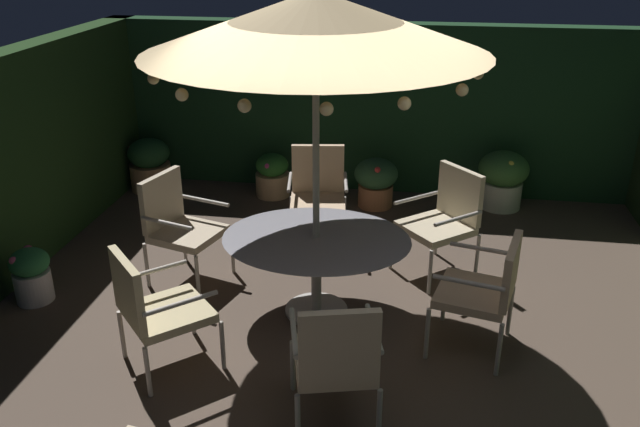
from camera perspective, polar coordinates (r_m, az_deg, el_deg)
ground_plane at (r=5.63m, az=1.67°, el=-10.36°), size 6.83×7.17×0.02m
hedge_backdrop_rear at (r=8.35m, az=4.84°, el=9.10°), size 6.83×0.30×2.09m
patio_dining_table at (r=5.60m, az=-0.33°, el=-3.19°), size 1.61×1.32×0.73m
patio_umbrella at (r=5.03m, az=-0.38°, el=16.26°), size 2.64×2.64×2.80m
patio_chair_north at (r=5.29m, az=14.28°, el=-6.13°), size 0.71×0.74×0.97m
patio_chair_northeast at (r=6.41m, az=10.81°, el=-0.14°), size 0.86×0.86×1.04m
patio_chair_east at (r=6.93m, az=-0.19°, el=2.11°), size 0.69×0.66×1.03m
patio_chair_southeast at (r=6.32m, az=-12.25°, el=-0.66°), size 0.76×0.76×1.03m
patio_chair_south at (r=5.08m, az=-14.28°, el=-7.72°), size 0.86×0.86×0.99m
patio_chair_southwest at (r=4.39m, az=1.39°, el=-12.29°), size 0.70×0.74×1.01m
potted_plant_back_right at (r=8.71m, az=-14.59°, el=4.20°), size 0.53×0.53×0.67m
potted_plant_back_left at (r=6.48m, az=-23.80°, el=-4.82°), size 0.35×0.35×0.51m
potted_plant_right_far at (r=8.15m, az=15.59°, el=3.05°), size 0.59×0.59×0.70m
potted_plant_left_near at (r=7.94m, az=4.88°, el=2.87°), size 0.52×0.52×0.60m
potted_plant_back_center at (r=8.26m, az=-4.16°, el=3.35°), size 0.43×0.43×0.55m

